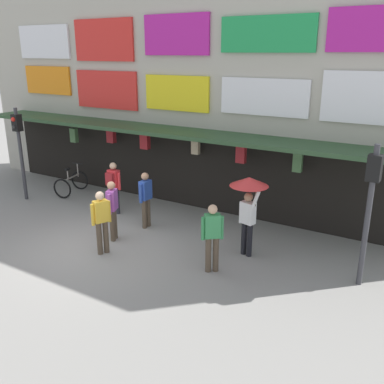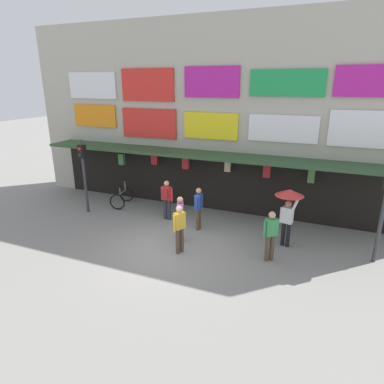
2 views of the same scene
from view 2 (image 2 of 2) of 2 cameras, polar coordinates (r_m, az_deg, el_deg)
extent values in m
plane|color=gray|center=(11.73, -3.58, -9.32)|extent=(80.00, 80.00, 0.00)
cube|color=#B2AD9E|center=(14.73, 4.11, 12.69)|extent=(18.00, 1.20, 8.00)
cube|color=#2D4C2D|center=(13.73, 2.24, 6.39)|extent=(15.30, 1.40, 0.12)
cube|color=white|center=(16.93, -16.81, 17.17)|extent=(2.60, 0.08, 1.19)
cube|color=red|center=(15.27, -7.70, 17.82)|extent=(2.56, 0.08, 1.37)
cube|color=#B71E93|center=(14.04, 3.36, 18.39)|extent=(2.34, 0.08, 1.20)
cube|color=green|center=(13.37, 16.00, 17.61)|extent=(2.75, 0.08, 0.97)
cube|color=#B71E93|center=(13.32, 29.22, 16.35)|extent=(2.68, 0.08, 1.06)
cube|color=orange|center=(17.00, -16.37, 12.49)|extent=(2.37, 0.08, 1.04)
cube|color=red|center=(15.37, -7.43, 11.65)|extent=(2.71, 0.08, 1.30)
cube|color=yellow|center=(14.15, 3.23, 11.30)|extent=(2.35, 0.08, 1.10)
cube|color=white|center=(13.47, 15.37, 10.48)|extent=(2.65, 0.08, 1.04)
cube|color=white|center=(13.42, 28.14, 9.48)|extent=(2.64, 0.08, 1.31)
cylinder|color=black|center=(15.74, -12.12, 6.88)|extent=(0.02, 0.02, 0.24)
cube|color=#477042|center=(15.82, -12.03, 5.54)|extent=(0.27, 0.16, 0.51)
cylinder|color=black|center=(15.00, -6.47, 6.77)|extent=(0.02, 0.02, 0.16)
cube|color=maroon|center=(15.07, -6.43, 5.62)|extent=(0.30, 0.18, 0.46)
cylinder|color=black|center=(14.17, -1.06, 6.26)|extent=(0.02, 0.02, 0.13)
cube|color=maroon|center=(14.24, -1.05, 5.02)|extent=(0.30, 0.18, 0.50)
cylinder|color=black|center=(13.81, 6.22, 5.62)|extent=(0.02, 0.02, 0.23)
cube|color=tan|center=(13.89, 6.18, 4.34)|extent=(0.25, 0.15, 0.41)
cylinder|color=black|center=(13.26, 12.88, 4.90)|extent=(0.02, 0.02, 0.16)
cube|color=maroon|center=(13.34, 12.78, 3.52)|extent=(0.28, 0.17, 0.50)
cylinder|color=black|center=(13.22, 20.02, 4.10)|extent=(0.02, 0.02, 0.20)
cube|color=#477042|center=(13.31, 19.85, 2.60)|extent=(0.25, 0.15, 0.52)
cube|color=black|center=(14.68, 3.10, 1.74)|extent=(15.30, 0.04, 2.50)
cylinder|color=#38383D|center=(14.90, -18.01, 2.49)|extent=(0.12, 0.12, 3.20)
cube|color=black|center=(14.65, -18.43, 6.63)|extent=(0.29, 0.25, 0.56)
sphere|color=red|center=(14.53, -18.80, 7.02)|extent=(0.15, 0.15, 0.15)
sphere|color=black|center=(14.58, -18.70, 6.02)|extent=(0.15, 0.15, 0.15)
cylinder|color=#38383D|center=(11.66, 29.92, -3.46)|extent=(0.12, 0.12, 3.20)
torus|color=black|center=(16.13, -11.26, -0.38)|extent=(0.72, 0.21, 0.72)
torus|color=black|center=(15.17, -12.76, -1.69)|extent=(0.72, 0.21, 0.72)
cylinder|color=#A3998E|center=(15.57, -12.04, -0.15)|extent=(0.25, 0.98, 0.05)
cylinder|color=#A3998E|center=(15.37, -12.31, 0.26)|extent=(0.04, 0.04, 0.35)
cube|color=black|center=(15.31, -12.36, 0.94)|extent=(0.14, 0.22, 0.06)
cylinder|color=#A3998E|center=(15.93, -11.46, 0.96)|extent=(0.04, 0.04, 0.50)
cylinder|color=black|center=(15.86, -11.51, 1.82)|extent=(0.44, 0.13, 0.04)
cylinder|color=black|center=(12.03, 15.41, -6.94)|extent=(0.14, 0.14, 0.88)
cylinder|color=black|center=(11.97, 16.21, -7.13)|extent=(0.14, 0.14, 0.88)
cube|color=white|center=(11.72, 16.12, -3.85)|extent=(0.40, 0.30, 0.56)
sphere|color=#A87A5B|center=(11.58, 16.29, -1.97)|extent=(0.22, 0.22, 0.22)
cylinder|color=white|center=(11.81, 15.10, -3.85)|extent=(0.09, 0.09, 0.56)
cylinder|color=white|center=(11.51, 17.31, -2.23)|extent=(0.23, 0.09, 0.48)
cylinder|color=#4C3823|center=(11.48, 17.36, -1.74)|extent=(0.02, 0.02, 0.55)
cone|color=red|center=(11.45, 16.47, -0.09)|extent=(0.96, 0.96, 0.22)
cylinder|color=brown|center=(11.84, -2.02, -6.65)|extent=(0.14, 0.14, 0.88)
cylinder|color=brown|center=(12.01, -1.99, -6.28)|extent=(0.14, 0.14, 0.88)
cube|color=#9E4CA8|center=(11.64, -2.04, -3.25)|extent=(0.34, 0.42, 0.56)
sphere|color=#A87A5B|center=(11.50, -2.07, -1.35)|extent=(0.22, 0.22, 0.22)
cylinder|color=#9E4CA8|center=(11.46, -2.07, -3.89)|extent=(0.09, 0.09, 0.56)
cylinder|color=#9E4CA8|center=(11.86, -2.01, -3.08)|extent=(0.09, 0.09, 0.56)
cylinder|color=brown|center=(11.00, 13.61, -9.27)|extent=(0.14, 0.14, 0.88)
cylinder|color=brown|center=(10.92, 12.78, -9.43)|extent=(0.14, 0.14, 0.88)
cube|color=#388E51|center=(10.65, 13.48, -5.91)|extent=(0.42, 0.40, 0.56)
sphere|color=tan|center=(10.49, 13.64, -3.87)|extent=(0.22, 0.22, 0.22)
cylinder|color=#388E51|center=(10.77, 14.48, -5.99)|extent=(0.09, 0.09, 0.56)
cylinder|color=#388E51|center=(10.56, 12.42, -6.32)|extent=(0.09, 0.09, 0.56)
cylinder|color=brown|center=(12.75, 0.98, -4.74)|extent=(0.14, 0.14, 0.88)
cylinder|color=brown|center=(12.91, 1.29, -4.46)|extent=(0.14, 0.14, 0.88)
cube|color=#28479E|center=(12.57, 1.16, -1.58)|extent=(0.23, 0.36, 0.56)
sphere|color=#A87A5B|center=(12.43, 1.17, 0.20)|extent=(0.22, 0.22, 0.22)
cylinder|color=#28479E|center=(12.39, 0.77, -2.11)|extent=(0.09, 0.09, 0.56)
cylinder|color=#28479E|center=(12.78, 1.53, -1.48)|extent=(0.09, 0.09, 0.56)
cylinder|color=brown|center=(11.20, -1.78, -8.19)|extent=(0.14, 0.14, 0.88)
cylinder|color=brown|center=(11.09, -2.48, -8.48)|extent=(0.14, 0.14, 0.88)
cube|color=gold|center=(10.84, -2.18, -4.93)|extent=(0.35, 0.42, 0.56)
sphere|color=beige|center=(10.69, -2.20, -2.91)|extent=(0.22, 0.22, 0.22)
cylinder|color=gold|center=(10.99, -1.31, -4.86)|extent=(0.09, 0.09, 0.56)
cylinder|color=gold|center=(10.73, -3.06, -5.50)|extent=(0.09, 0.09, 0.56)
cylinder|color=#2D2D38|center=(13.81, -4.63, -2.95)|extent=(0.14, 0.14, 0.88)
cylinder|color=#2D2D38|center=(13.73, -3.96, -3.05)|extent=(0.14, 0.14, 0.88)
cube|color=red|center=(13.53, -4.37, -0.16)|extent=(0.36, 0.22, 0.56)
sphere|color=tan|center=(13.40, -4.41, 1.50)|extent=(0.22, 0.22, 0.22)
cylinder|color=red|center=(13.64, -5.19, -0.24)|extent=(0.09, 0.09, 0.56)
cylinder|color=red|center=(13.45, -3.53, -0.48)|extent=(0.09, 0.09, 0.56)
cube|color=maroon|center=(13.39, -4.69, -0.28)|extent=(0.28, 0.16, 0.40)
camera|label=1|loc=(3.45, 82.03, -5.39)|focal=40.13mm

